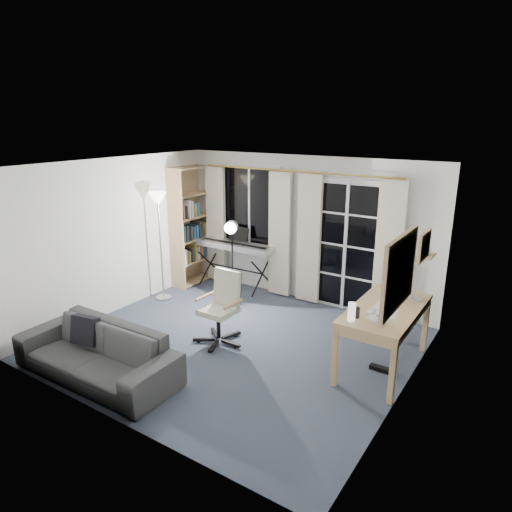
{
  "coord_description": "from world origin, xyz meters",
  "views": [
    {
      "loc": [
        3.33,
        -4.53,
        2.96
      ],
      "look_at": [
        0.13,
        0.35,
        1.19
      ],
      "focal_mm": 32.0,
      "sensor_mm": 36.0,
      "label": 1
    }
  ],
  "objects_px": {
    "desk": "(386,315)",
    "sofa": "(95,345)",
    "torchiere_lamp": "(159,214)",
    "monitor": "(416,276)",
    "keyboard_piano": "(235,247)",
    "studio_light": "(231,238)",
    "bookshelf": "(192,228)",
    "office_chair": "(223,300)",
    "mug": "(381,319)"
  },
  "relations": [
    {
      "from": "bookshelf",
      "to": "sofa",
      "type": "xyz_separation_m",
      "value": [
        1.25,
        -3.18,
        -0.61
      ]
    },
    {
      "from": "bookshelf",
      "to": "torchiere_lamp",
      "type": "height_order",
      "value": "bookshelf"
    },
    {
      "from": "monitor",
      "to": "sofa",
      "type": "height_order",
      "value": "monitor"
    },
    {
      "from": "keyboard_piano",
      "to": "monitor",
      "type": "relative_size",
      "value": 2.55
    },
    {
      "from": "keyboard_piano",
      "to": "studio_light",
      "type": "xyz_separation_m",
      "value": [
        0.49,
        -0.77,
        0.4
      ]
    },
    {
      "from": "studio_light",
      "to": "monitor",
      "type": "height_order",
      "value": "studio_light"
    },
    {
      "from": "office_chair",
      "to": "desk",
      "type": "height_order",
      "value": "office_chair"
    },
    {
      "from": "torchiere_lamp",
      "to": "desk",
      "type": "distance_m",
      "value": 3.93
    },
    {
      "from": "monitor",
      "to": "mug",
      "type": "relative_size",
      "value": 4.39
    },
    {
      "from": "desk",
      "to": "torchiere_lamp",
      "type": "bearing_deg",
      "value": 177.61
    },
    {
      "from": "sofa",
      "to": "bookshelf",
      "type": "bearing_deg",
      "value": 110.36
    },
    {
      "from": "bookshelf",
      "to": "sofa",
      "type": "bearing_deg",
      "value": -68.94
    },
    {
      "from": "bookshelf",
      "to": "mug",
      "type": "xyz_separation_m",
      "value": [
        4.11,
        -1.62,
        -0.16
      ]
    },
    {
      "from": "desk",
      "to": "monitor",
      "type": "height_order",
      "value": "monitor"
    },
    {
      "from": "desk",
      "to": "mug",
      "type": "height_order",
      "value": "mug"
    },
    {
      "from": "bookshelf",
      "to": "keyboard_piano",
      "type": "bearing_deg",
      "value": 3.44
    },
    {
      "from": "monitor",
      "to": "mug",
      "type": "xyz_separation_m",
      "value": [
        -0.1,
        -0.95,
        -0.24
      ]
    },
    {
      "from": "bookshelf",
      "to": "office_chair",
      "type": "bearing_deg",
      "value": -39.99
    },
    {
      "from": "torchiere_lamp",
      "to": "monitor",
      "type": "xyz_separation_m",
      "value": [
        4.05,
        0.3,
        -0.37
      ]
    },
    {
      "from": "keyboard_piano",
      "to": "desk",
      "type": "relative_size",
      "value": 0.98
    },
    {
      "from": "bookshelf",
      "to": "keyboard_piano",
      "type": "distance_m",
      "value": 0.97
    },
    {
      "from": "torchiere_lamp",
      "to": "mug",
      "type": "height_order",
      "value": "torchiere_lamp"
    },
    {
      "from": "office_chair",
      "to": "mug",
      "type": "relative_size",
      "value": 7.65
    },
    {
      "from": "desk",
      "to": "sofa",
      "type": "xyz_separation_m",
      "value": [
        -2.76,
        -2.07,
        -0.29
      ]
    },
    {
      "from": "torchiere_lamp",
      "to": "mug",
      "type": "xyz_separation_m",
      "value": [
        3.95,
        -0.65,
        -0.61
      ]
    },
    {
      "from": "keyboard_piano",
      "to": "sofa",
      "type": "height_order",
      "value": "keyboard_piano"
    },
    {
      "from": "keyboard_piano",
      "to": "office_chair",
      "type": "height_order",
      "value": "keyboard_piano"
    },
    {
      "from": "studio_light",
      "to": "desk",
      "type": "xyz_separation_m",
      "value": [
        2.58,
        -0.41,
        -0.5
      ]
    },
    {
      "from": "studio_light",
      "to": "desk",
      "type": "distance_m",
      "value": 2.66
    },
    {
      "from": "keyboard_piano",
      "to": "bookshelf",
      "type": "bearing_deg",
      "value": -177.59
    },
    {
      "from": "desk",
      "to": "studio_light",
      "type": "bearing_deg",
      "value": 170.78
    },
    {
      "from": "bookshelf",
      "to": "desk",
      "type": "relative_size",
      "value": 1.45
    },
    {
      "from": "office_chair",
      "to": "desk",
      "type": "bearing_deg",
      "value": 13.88
    },
    {
      "from": "office_chair",
      "to": "mug",
      "type": "bearing_deg",
      "value": 0.34
    },
    {
      "from": "studio_light",
      "to": "torchiere_lamp",
      "type": "bearing_deg",
      "value": 167.32
    },
    {
      "from": "studio_light",
      "to": "mug",
      "type": "bearing_deg",
      "value": -43.14
    },
    {
      "from": "office_chair",
      "to": "monitor",
      "type": "distance_m",
      "value": 2.51
    },
    {
      "from": "bookshelf",
      "to": "torchiere_lamp",
      "type": "distance_m",
      "value": 1.08
    },
    {
      "from": "bookshelf",
      "to": "office_chair",
      "type": "height_order",
      "value": "bookshelf"
    },
    {
      "from": "office_chair",
      "to": "studio_light",
      "type": "bearing_deg",
      "value": 120.25
    },
    {
      "from": "studio_light",
      "to": "mug",
      "type": "height_order",
      "value": "studio_light"
    },
    {
      "from": "bookshelf",
      "to": "monitor",
      "type": "height_order",
      "value": "bookshelf"
    },
    {
      "from": "bookshelf",
      "to": "keyboard_piano",
      "type": "xyz_separation_m",
      "value": [
        0.94,
        0.06,
        -0.22
      ]
    },
    {
      "from": "mug",
      "to": "sofa",
      "type": "xyz_separation_m",
      "value": [
        -2.86,
        -1.57,
        -0.45
      ]
    },
    {
      "from": "keyboard_piano",
      "to": "studio_light",
      "type": "relative_size",
      "value": 0.98
    },
    {
      "from": "studio_light",
      "to": "mug",
      "type": "relative_size",
      "value": 11.46
    },
    {
      "from": "studio_light",
      "to": "office_chair",
      "type": "height_order",
      "value": "studio_light"
    },
    {
      "from": "keyboard_piano",
      "to": "desk",
      "type": "height_order",
      "value": "keyboard_piano"
    },
    {
      "from": "monitor",
      "to": "bookshelf",
      "type": "bearing_deg",
      "value": 170.85
    },
    {
      "from": "studio_light",
      "to": "monitor",
      "type": "distance_m",
      "value": 2.78
    }
  ]
}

